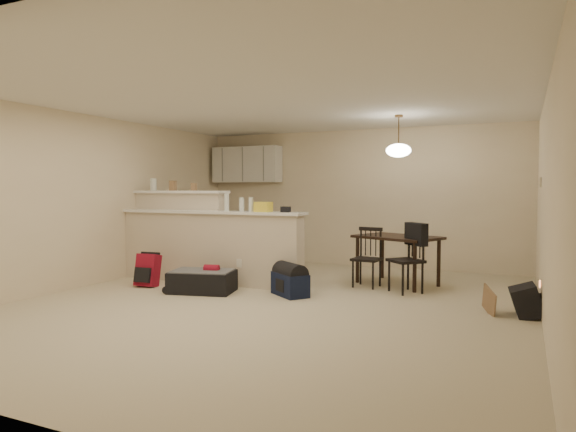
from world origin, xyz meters
The scene contains 23 objects.
room centered at (0.00, 0.00, 1.25)m, with size 7.00×7.02×2.50m.
breakfast_bar centered at (-1.76, 0.98, 0.61)m, with size 3.08×0.58×1.39m.
upper_cabinets centered at (-2.20, 3.32, 1.90)m, with size 1.40×0.34×0.70m, color white.
kitchen_counter centered at (-2.00, 3.19, 0.45)m, with size 1.80×0.60×0.90m, color white.
thermostat centered at (2.98, 1.55, 1.50)m, with size 0.02×0.12×0.12m, color beige.
jar centered at (-2.72, 1.12, 1.49)m, with size 0.10×0.10×0.20m, color silver.
cereal_box centered at (-2.33, 1.12, 1.47)m, with size 0.10×0.07×0.16m, color #916C4A.
small_box centered at (-1.92, 1.12, 1.45)m, with size 0.08×0.06×0.12m, color #916C4A.
bottle_a centered at (-1.19, 0.90, 1.22)m, with size 0.07×0.07×0.26m, color silver.
bottle_b centered at (-0.93, 0.90, 1.18)m, with size 0.06×0.06×0.18m, color silver.
bag_lump centered at (-0.58, 0.90, 1.16)m, with size 0.22×0.18×0.14m, color #916C4A.
pouch centered at (-0.23, 0.90, 1.13)m, with size 0.12×0.10×0.08m, color #916C4A.
extra_item_x centered at (-0.94, 0.90, 1.19)m, with size 0.06×0.06×0.20m, color silver.
extra_item_y centered at (-0.78, 0.90, 1.19)m, with size 0.06×0.06×0.21m, color silver.
dining_table centered at (1.12, 1.93, 0.64)m, with size 1.37×1.16×0.72m.
pendant_lamp centered at (1.12, 1.93, 1.99)m, with size 0.36×0.36×0.62m.
dining_chair_near centered at (0.76, 1.56, 0.43)m, with size 0.37×0.36×0.86m, color black, non-canonical shape.
dining_chair_far centered at (1.35, 1.39, 0.47)m, with size 0.41×0.39×0.93m, color black, non-canonical shape.
suitcase centered at (-1.19, 0.25, 0.14)m, with size 0.85×0.55×0.29m, color black.
red_backpack centered at (-2.16, 0.28, 0.23)m, with size 0.31×0.19×0.47m, color maroon.
navy_duffel centered at (0.00, 0.54, 0.15)m, with size 0.55×0.30×0.30m, color #101833.
black_daypack centered at (2.85, 0.61, 0.17)m, with size 0.39×0.27×0.34m, color black.
cardboard_sheet centered at (2.47, 0.58, 0.14)m, with size 0.38×0.02×0.29m, color #916C4A.
Camera 1 is at (2.79, -5.60, 1.41)m, focal length 32.00 mm.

